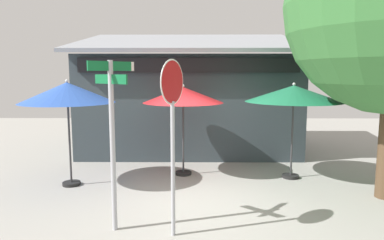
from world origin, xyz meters
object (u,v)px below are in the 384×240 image
(patio_umbrella_crimson_center, at_px, (183,96))
(patio_umbrella_forest_green_right, at_px, (294,94))
(stop_sign, at_px, (172,116))
(patio_umbrella_royal_blue_left, at_px, (67,93))
(street_sign_post, at_px, (112,128))

(patio_umbrella_crimson_center, xyz_separation_m, patio_umbrella_forest_green_right, (2.88, -0.28, 0.06))
(stop_sign, height_order, patio_umbrella_forest_green_right, stop_sign)
(patio_umbrella_royal_blue_left, xyz_separation_m, patio_umbrella_forest_green_right, (5.65, 0.67, -0.06))
(patio_umbrella_royal_blue_left, height_order, patio_umbrella_crimson_center, patio_umbrella_royal_blue_left)
(patio_umbrella_royal_blue_left, distance_m, patio_umbrella_crimson_center, 2.93)
(patio_umbrella_royal_blue_left, bearing_deg, street_sign_post, -56.42)
(patio_umbrella_forest_green_right, bearing_deg, street_sign_post, -141.49)
(street_sign_post, xyz_separation_m, stop_sign, (1.06, -0.22, 0.24))
(stop_sign, bearing_deg, patio_umbrella_crimson_center, 89.16)
(street_sign_post, bearing_deg, patio_umbrella_royal_blue_left, 123.58)
(stop_sign, distance_m, patio_umbrella_forest_green_right, 4.49)
(stop_sign, bearing_deg, street_sign_post, 168.30)
(stop_sign, height_order, patio_umbrella_crimson_center, stop_sign)
(street_sign_post, bearing_deg, stop_sign, -11.70)
(patio_umbrella_crimson_center, relative_size, patio_umbrella_forest_green_right, 0.98)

